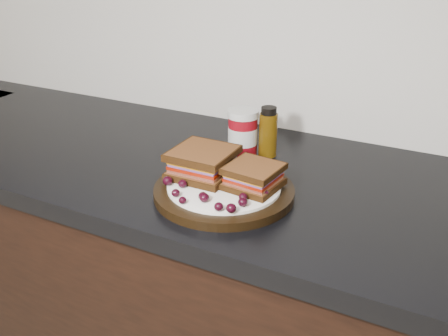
{
  "coord_description": "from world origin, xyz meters",
  "views": [
    {
      "loc": [
        0.55,
        0.8,
        1.37
      ],
      "look_at": [
        0.15,
        1.59,
        0.96
      ],
      "focal_mm": 40.0,
      "sensor_mm": 36.0,
      "label": 1
    }
  ],
  "objects_px": {
    "oil_bottle": "(268,132)",
    "plate": "(224,191)",
    "sandwich_left": "(203,162)",
    "condiment_jar": "(243,132)"
  },
  "relations": [
    {
      "from": "condiment_jar",
      "to": "oil_bottle",
      "type": "xyz_separation_m",
      "value": [
        0.06,
        0.01,
        0.01
      ]
    },
    {
      "from": "sandwich_left",
      "to": "oil_bottle",
      "type": "bearing_deg",
      "value": 74.58
    },
    {
      "from": "oil_bottle",
      "to": "plate",
      "type": "bearing_deg",
      "value": -89.53
    },
    {
      "from": "plate",
      "to": "condiment_jar",
      "type": "xyz_separation_m",
      "value": [
        -0.06,
        0.21,
        0.04
      ]
    },
    {
      "from": "condiment_jar",
      "to": "oil_bottle",
      "type": "height_order",
      "value": "oil_bottle"
    },
    {
      "from": "sandwich_left",
      "to": "oil_bottle",
      "type": "relative_size",
      "value": 1.03
    },
    {
      "from": "condiment_jar",
      "to": "sandwich_left",
      "type": "bearing_deg",
      "value": -89.67
    },
    {
      "from": "oil_bottle",
      "to": "sandwich_left",
      "type": "bearing_deg",
      "value": -105.36
    },
    {
      "from": "condiment_jar",
      "to": "oil_bottle",
      "type": "relative_size",
      "value": 0.9
    },
    {
      "from": "plate",
      "to": "condiment_jar",
      "type": "bearing_deg",
      "value": 105.73
    }
  ]
}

